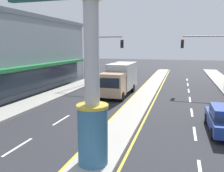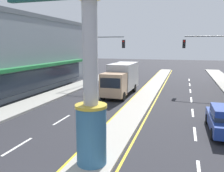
{
  "view_description": "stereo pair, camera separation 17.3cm",
  "coord_description": "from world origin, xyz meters",
  "px_view_note": "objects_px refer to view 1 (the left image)",
  "views": [
    {
      "loc": [
        3.3,
        -4.31,
        4.95
      ],
      "look_at": [
        -0.52,
        8.62,
        2.6
      ],
      "focal_mm": 37.6,
      "sensor_mm": 36.0,
      "label": 1
    },
    {
      "loc": [
        3.47,
        -4.26,
        4.95
      ],
      "look_at": [
        -0.52,
        8.62,
        2.6
      ],
      "focal_mm": 37.6,
      "sensor_mm": 36.0,
      "label": 2
    }
  ],
  "objects_px": {
    "sedan_far_right_lane": "(117,73)",
    "traffic_light_right_side": "(210,52)",
    "box_truck_near_left_lane": "(120,78)",
    "district_sign": "(92,59)",
    "storefront_left": "(0,54)",
    "traffic_light_left_side": "(99,51)"
  },
  "relations": [
    {
      "from": "sedan_far_right_lane",
      "to": "traffic_light_right_side",
      "type": "bearing_deg",
      "value": -28.64
    },
    {
      "from": "traffic_light_right_side",
      "to": "box_truck_near_left_lane",
      "type": "height_order",
      "value": "traffic_light_right_side"
    },
    {
      "from": "traffic_light_right_side",
      "to": "box_truck_near_left_lane",
      "type": "xyz_separation_m",
      "value": [
        -8.74,
        -4.53,
        -2.55
      ]
    },
    {
      "from": "district_sign",
      "to": "storefront_left",
      "type": "height_order",
      "value": "district_sign"
    },
    {
      "from": "traffic_light_left_side",
      "to": "sedan_far_right_lane",
      "type": "height_order",
      "value": "traffic_light_left_side"
    },
    {
      "from": "storefront_left",
      "to": "box_truck_near_left_lane",
      "type": "relative_size",
      "value": 3.8
    },
    {
      "from": "district_sign",
      "to": "traffic_light_right_side",
      "type": "bearing_deg",
      "value": 71.88
    },
    {
      "from": "box_truck_near_left_lane",
      "to": "sedan_far_right_lane",
      "type": "bearing_deg",
      "value": 106.62
    },
    {
      "from": "district_sign",
      "to": "box_truck_near_left_lane",
      "type": "distance_m",
      "value": 14.81
    },
    {
      "from": "district_sign",
      "to": "traffic_light_left_side",
      "type": "bearing_deg",
      "value": 108.79
    },
    {
      "from": "traffic_light_left_side",
      "to": "traffic_light_right_side",
      "type": "xyz_separation_m",
      "value": [
        12.34,
        0.72,
        0.0
      ]
    },
    {
      "from": "traffic_light_right_side",
      "to": "sedan_far_right_lane",
      "type": "bearing_deg",
      "value": 151.36
    },
    {
      "from": "district_sign",
      "to": "sedan_far_right_lane",
      "type": "distance_m",
      "value": 26.37
    },
    {
      "from": "sedan_far_right_lane",
      "to": "box_truck_near_left_lane",
      "type": "relative_size",
      "value": 0.63
    },
    {
      "from": "sedan_far_right_lane",
      "to": "storefront_left",
      "type": "bearing_deg",
      "value": -122.66
    },
    {
      "from": "storefront_left",
      "to": "traffic_light_left_side",
      "type": "distance_m",
      "value": 10.67
    },
    {
      "from": "storefront_left",
      "to": "traffic_light_right_side",
      "type": "distance_m",
      "value": 22.05
    },
    {
      "from": "traffic_light_left_side",
      "to": "box_truck_near_left_lane",
      "type": "relative_size",
      "value": 0.9
    },
    {
      "from": "district_sign",
      "to": "storefront_left",
      "type": "xyz_separation_m",
      "value": [
        -14.69,
        11.71,
        -0.35
      ]
    },
    {
      "from": "sedan_far_right_lane",
      "to": "box_truck_near_left_lane",
      "type": "bearing_deg",
      "value": -73.38
    },
    {
      "from": "district_sign",
      "to": "box_truck_near_left_lane",
      "type": "height_order",
      "value": "district_sign"
    },
    {
      "from": "district_sign",
      "to": "box_truck_near_left_lane",
      "type": "bearing_deg",
      "value": 100.16
    }
  ]
}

